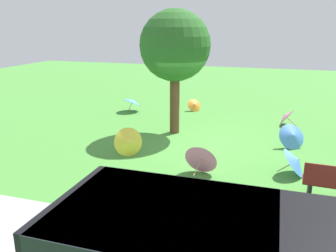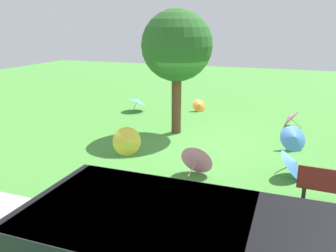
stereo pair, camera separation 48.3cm
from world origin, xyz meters
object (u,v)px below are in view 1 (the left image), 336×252
Objects in this scene: parasol_blue_0 at (132,101)px; parasol_blue_3 at (296,161)px; parasol_pink_2 at (202,158)px; parasol_blue_2 at (293,136)px; parasol_orange_0 at (195,105)px; parasol_yellow_0 at (129,142)px; parasol_pink_1 at (285,116)px; shade_tree at (175,47)px.

parasol_blue_0 is 1.38× the size of parasol_blue_3.
parasol_pink_2 reaches higher than parasol_blue_2.
parasol_pink_2 is 1.04× the size of parasol_blue_3.
parasol_blue_0 is 2.68m from parasol_orange_0.
parasol_yellow_0 is at bearing 84.73° from parasol_orange_0.
parasol_pink_1 is at bearing -132.15° from parasol_yellow_0.
parasol_orange_0 is at bearing -161.11° from parasol_blue_0.
parasol_blue_0 reaches higher than parasol_orange_0.
parasol_blue_3 is (-2.26, -0.58, -0.04)m from parasol_pink_2.
shade_tree is 4.65× the size of parasol_yellow_0.
parasol_blue_2 is at bearing 136.59° from parasol_orange_0.
shade_tree is 5.65× the size of parasol_orange_0.
parasol_pink_1 is at bearing 177.87° from parasol_blue_0.
parasol_blue_2 reaches higher than parasol_blue_0.
parasol_blue_2 is 1.17× the size of parasol_blue_3.
shade_tree reaches higher than parasol_blue_3.
parasol_blue_3 is (-4.46, -0.04, -0.05)m from parasol_yellow_0.
parasol_blue_3 is (-3.88, 2.52, -2.55)m from shade_tree.
parasol_blue_0 is (2.00, -4.92, 0.03)m from parasol_yellow_0.
parasol_pink_1 is 6.24m from parasol_blue_0.
parasol_blue_0 is at bearing -37.06° from parasol_blue_3.
parasol_pink_2 is (-4.20, 5.46, -0.04)m from parasol_blue_0.
parasol_blue_3 is at bearing 92.72° from parasol_pink_1.
shade_tree is at bearing -6.90° from parasol_blue_2.
parasol_blue_3 is at bearing 146.99° from shade_tree.
parasol_blue_0 is 1.32× the size of parasol_pink_2.
parasol_orange_0 is 5.37m from parasol_blue_2.
parasol_pink_1 is 0.94× the size of parasol_pink_2.
parasol_yellow_0 is 5.31m from parasol_blue_0.
parasol_pink_2 reaches higher than parasol_blue_0.
parasol_pink_1 is 6.32m from parasol_yellow_0.
parasol_yellow_0 is at bearing 47.85° from parasol_pink_1.
parasol_pink_1 is 3.87m from parasol_orange_0.
parasol_yellow_0 is 5.81m from parasol_orange_0.
shade_tree is 5.28m from parasol_blue_3.
parasol_blue_3 is at bearing -165.60° from parasol_pink_2.
parasol_pink_1 is at bearing -111.28° from parasol_pink_2.
parasol_yellow_0 is 0.90× the size of parasol_blue_2.
parasol_yellow_0 is at bearing 112.08° from parasol_blue_0.
parasol_blue_0 is at bearing -52.40° from parasol_pink_2.
parasol_orange_0 is at bearing -95.27° from parasol_yellow_0.
parasol_orange_0 is at bearing -55.61° from parasol_blue_3.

